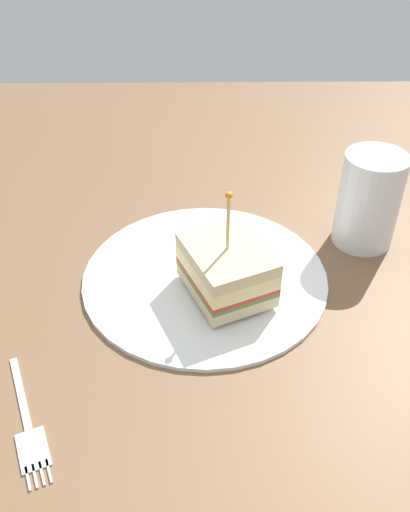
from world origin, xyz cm
name	(u,v)px	position (x,y,z in cm)	size (l,w,h in cm)	color
ground_plane	(205,286)	(0.00, 0.00, -1.00)	(110.04, 110.04, 2.00)	brown
plate	(205,275)	(0.00, 0.00, 0.47)	(25.10, 25.10, 0.94)	white
sandwich_half_center	(227,269)	(2.04, -2.71, 3.45)	(9.88, 10.80, 11.14)	beige
drink_glass	(368,205)	(17.69, 6.57, 4.63)	(6.66, 6.66, 10.51)	gold
fork	(29,431)	(-13.83, -18.21, 0.17)	(6.12, 12.37, 0.35)	silver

